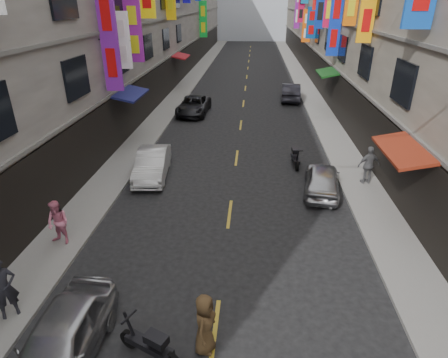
% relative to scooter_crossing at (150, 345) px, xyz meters
% --- Properties ---
extents(sidewalk_left, '(2.00, 90.00, 0.12)m').
position_rel_scooter_crossing_xyz_m(sidewalk_left, '(-4.53, 30.94, -0.38)').
color(sidewalk_left, slate).
rests_on(sidewalk_left, ground).
extents(sidewalk_right, '(2.00, 90.00, 0.12)m').
position_rel_scooter_crossing_xyz_m(sidewalk_right, '(7.47, 30.94, -0.38)').
color(sidewalk_right, slate).
rests_on(sidewalk_right, ground).
extents(street_awnings, '(13.99, 35.20, 0.41)m').
position_rel_scooter_crossing_xyz_m(street_awnings, '(0.21, 14.94, 2.56)').
color(street_awnings, '#165316').
rests_on(street_awnings, ground).
extents(lane_markings, '(0.12, 80.20, 0.01)m').
position_rel_scooter_crossing_xyz_m(lane_markings, '(1.47, 27.94, -0.44)').
color(lane_markings, gold).
rests_on(lane_markings, ground).
extents(scooter_crossing, '(1.68, 0.91, 1.14)m').
position_rel_scooter_crossing_xyz_m(scooter_crossing, '(0.00, 0.00, 0.00)').
color(scooter_crossing, black).
rests_on(scooter_crossing, ground).
extents(scooter_far_right, '(0.50, 1.80, 1.14)m').
position_rel_scooter_crossing_xyz_m(scooter_far_right, '(4.57, 12.15, 0.00)').
color(scooter_far_right, black).
rests_on(scooter_far_right, ground).
extents(car_left_near, '(1.64, 4.02, 1.37)m').
position_rel_scooter_crossing_xyz_m(car_left_near, '(-2.02, -0.28, 0.24)').
color(car_left_near, '#A5A5A9').
rests_on(car_left_near, ground).
extents(car_left_mid, '(1.81, 4.16, 1.33)m').
position_rel_scooter_crossing_xyz_m(car_left_mid, '(-2.53, 10.24, 0.22)').
color(car_left_mid, silver).
rests_on(car_left_mid, ground).
extents(car_left_far, '(2.32, 4.71, 1.29)m').
position_rel_scooter_crossing_xyz_m(car_left_far, '(-2.21, 21.51, 0.20)').
color(car_left_far, black).
rests_on(car_left_far, ground).
extents(car_right_mid, '(2.03, 3.92, 1.27)m').
position_rel_scooter_crossing_xyz_m(car_right_mid, '(5.47, 9.18, 0.20)').
color(car_right_mid, '#A2A3A7').
rests_on(car_right_mid, ground).
extents(car_right_far, '(1.82, 4.47, 1.44)m').
position_rel_scooter_crossing_xyz_m(car_right_far, '(5.47, 26.41, 0.28)').
color(car_right_far, '#26252C').
rests_on(car_right_far, ground).
extents(pedestrian_lnear, '(0.90, 0.90, 1.82)m').
position_rel_scooter_crossing_xyz_m(pedestrian_lnear, '(-4.12, 0.97, 0.59)').
color(pedestrian_lnear, black).
rests_on(pedestrian_lnear, sidewalk_left).
extents(pedestrian_lfar, '(0.92, 0.74, 1.64)m').
position_rel_scooter_crossing_xyz_m(pedestrian_lfar, '(-4.31, 4.30, 0.50)').
color(pedestrian_lfar, pink).
rests_on(pedestrian_lfar, sidewalk_left).
extents(pedestrian_rfar, '(1.18, 0.85, 1.81)m').
position_rel_scooter_crossing_xyz_m(pedestrian_rfar, '(7.67, 10.05, 0.58)').
color(pedestrian_rfar, slate).
rests_on(pedestrian_rfar, sidewalk_right).
extents(pedestrian_crossing, '(0.70, 0.90, 1.67)m').
position_rel_scooter_crossing_xyz_m(pedestrian_crossing, '(1.29, 0.37, 0.39)').
color(pedestrian_crossing, '#4D371E').
rests_on(pedestrian_crossing, ground).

